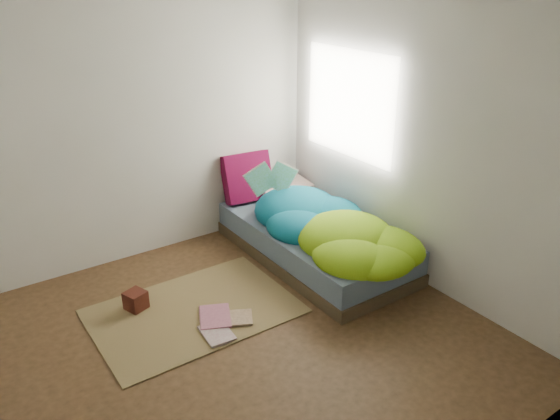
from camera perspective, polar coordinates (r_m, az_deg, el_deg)
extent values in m
cube|color=#3B2916|center=(4.25, -3.72, -13.38)|extent=(3.50, 3.50, 0.00)
cube|color=beige|center=(5.13, -14.42, 8.89)|extent=(3.50, 0.04, 2.60)
cube|color=beige|center=(2.42, 17.64, -9.20)|extent=(3.50, 0.04, 2.60)
cube|color=beige|center=(4.69, 14.59, 7.46)|extent=(0.04, 3.50, 2.60)
cube|color=white|center=(5.27, 7.21, 10.95)|extent=(0.01, 1.00, 1.20)
cube|color=#3D3421|center=(5.30, 3.55, -4.35)|extent=(1.00, 2.00, 0.12)
cube|color=#465570|center=(5.22, 3.59, -2.71)|extent=(0.98, 1.96, 0.22)
cube|color=brown|center=(4.59, -8.97, -10.38)|extent=(1.60, 1.10, 0.01)
cube|color=silver|center=(5.84, 0.30, 2.23)|extent=(0.60, 0.40, 0.13)
cube|color=#530530|center=(5.66, -3.46, 3.46)|extent=(0.51, 0.21, 0.50)
cube|color=#34140C|center=(4.67, -14.84, -9.10)|extent=(0.20, 0.20, 0.15)
imported|color=beige|center=(4.27, -7.94, -13.05)|extent=(0.23, 0.30, 0.02)
imported|color=#AF657D|center=(4.46, -8.40, -11.18)|extent=(0.36, 0.40, 0.03)
imported|color=tan|center=(4.36, -4.76, -12.00)|extent=(0.35, 0.32, 0.02)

